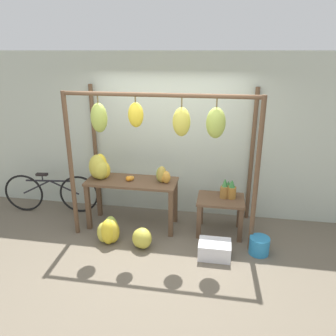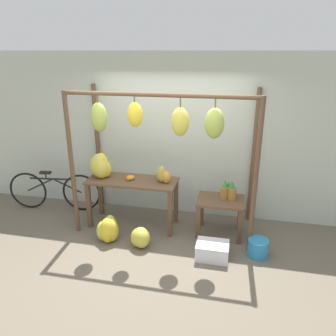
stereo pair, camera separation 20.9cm
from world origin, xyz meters
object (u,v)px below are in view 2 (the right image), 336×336
(fruit_crate_white, at_px, (212,251))
(blue_bucket, at_px, (258,248))
(banana_pile_ground_right, at_px, (140,238))
(orange_pile, at_px, (130,178))
(banana_pile_ground_left, at_px, (108,230))
(pineapple_cluster, at_px, (228,191))
(parked_bicycle, at_px, (54,191))
(banana_pile_on_table, at_px, (101,167))
(papaya_pile, at_px, (163,175))

(fruit_crate_white, height_order, blue_bucket, blue_bucket)
(banana_pile_ground_right, relative_size, blue_bucket, 1.35)
(orange_pile, distance_m, blue_bucket, 2.23)
(banana_pile_ground_left, bearing_deg, fruit_crate_white, -4.24)
(banana_pile_ground_left, height_order, blue_bucket, banana_pile_ground_left)
(pineapple_cluster, height_order, parked_bicycle, pineapple_cluster)
(banana_pile_on_table, relative_size, papaya_pile, 1.59)
(banana_pile_ground_right, bearing_deg, banana_pile_on_table, 142.82)
(banana_pile_on_table, relative_size, parked_bicycle, 0.26)
(parked_bicycle, bearing_deg, banana_pile_on_table, -12.39)
(banana_pile_ground_right, distance_m, blue_bucket, 1.73)
(banana_pile_on_table, relative_size, blue_bucket, 1.50)
(parked_bicycle, bearing_deg, fruit_crate_white, -17.20)
(banana_pile_on_table, distance_m, papaya_pile, 1.05)
(banana_pile_on_table, height_order, banana_pile_ground_left, banana_pile_on_table)
(banana_pile_on_table, bearing_deg, papaya_pile, -0.14)
(banana_pile_ground_left, bearing_deg, papaya_pile, 37.74)
(blue_bucket, xyz_separation_m, parked_bicycle, (-3.62, 0.73, 0.24))
(orange_pile, xyz_separation_m, blue_bucket, (2.05, -0.48, -0.73))
(banana_pile_on_table, height_order, parked_bicycle, banana_pile_on_table)
(orange_pile, relative_size, banana_pile_ground_right, 0.34)
(banana_pile_ground_left, relative_size, banana_pile_ground_right, 1.10)
(orange_pile, xyz_separation_m, fruit_crate_white, (1.42, -0.67, -0.74))
(pineapple_cluster, bearing_deg, orange_pile, -176.77)
(banana_pile_ground_right, relative_size, fruit_crate_white, 0.86)
(orange_pile, distance_m, banana_pile_ground_left, 0.89)
(pineapple_cluster, bearing_deg, banana_pile_on_table, -178.12)
(banana_pile_ground_left, distance_m, parked_bicycle, 1.60)
(pineapple_cluster, distance_m, fruit_crate_white, 0.99)
(pineapple_cluster, distance_m, banana_pile_ground_left, 1.96)
(pineapple_cluster, relative_size, papaya_pile, 1.16)
(banana_pile_ground_right, height_order, papaya_pile, papaya_pile)
(pineapple_cluster, xyz_separation_m, fruit_crate_white, (-0.15, -0.76, -0.61))
(orange_pile, xyz_separation_m, pineapple_cluster, (1.57, 0.09, -0.13))
(fruit_crate_white, distance_m, parked_bicycle, 3.14)
(fruit_crate_white, bearing_deg, blue_bucket, 16.74)
(fruit_crate_white, relative_size, blue_bucket, 1.57)
(pineapple_cluster, bearing_deg, fruit_crate_white, -101.23)
(papaya_pile, bearing_deg, pineapple_cluster, 3.93)
(pineapple_cluster, xyz_separation_m, blue_bucket, (0.49, -0.57, -0.60))
(orange_pile, distance_m, pineapple_cluster, 1.58)
(parked_bicycle, height_order, papaya_pile, papaya_pile)
(banana_pile_ground_left, height_order, parked_bicycle, parked_bicycle)
(blue_bucket, relative_size, parked_bicycle, 0.17)
(banana_pile_on_table, height_order, fruit_crate_white, banana_pile_on_table)
(banana_pile_on_table, bearing_deg, fruit_crate_white, -19.73)
(orange_pile, relative_size, fruit_crate_white, 0.29)
(fruit_crate_white, xyz_separation_m, parked_bicycle, (-2.99, 0.92, 0.25))
(banana_pile_on_table, relative_size, pineapple_cluster, 1.37)
(fruit_crate_white, distance_m, blue_bucket, 0.66)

